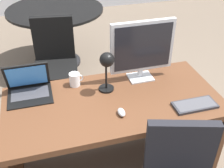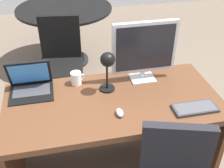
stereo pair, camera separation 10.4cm
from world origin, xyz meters
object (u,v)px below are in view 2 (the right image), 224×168
Objects in this scene: monitor at (145,49)px; meeting_table at (65,22)px; mouse at (120,113)px; coffee_mug at (76,78)px; meeting_chair_near at (62,70)px; desk at (112,116)px; desk_lamp at (108,64)px; keyboard at (195,108)px; laptop at (30,81)px.

meeting_table is (-0.52, 1.72, -0.40)m from monitor.
mouse is 0.07× the size of meeting_table.
coffee_mug is 0.90m from meeting_chair_near.
desk is at bearing -83.43° from meeting_table.
mouse is at bearing -85.42° from desk_lamp.
coffee_mug is at bearing -90.71° from meeting_table.
monitor is at bearing 18.90° from desk_lamp.
keyboard is 3.57× the size of mouse.
desk is 3.13× the size of monitor.
monitor is at bearing -73.15° from meeting_table.
desk_lamp is 1.16m from meeting_chair_near.
meeting_chair_near is at bearing 108.87° from desk_lamp.
desk_lamp is at bearing -71.13° from meeting_chair_near.
meeting_chair_near reaches higher than desk.
monitor reaches higher than keyboard.
desk_lamp is at bearing -161.10° from monitor.
laptop reaches higher than mouse.
monitor is 1.56× the size of laptop.
monitor reaches higher than desk.
laptop is 0.27× the size of meeting_table.
laptop is at bearing 166.19° from desk_lamp.
monitor reaches higher than meeting_chair_near.
meeting_table reaches higher than mouse.
coffee_mug is at bearing 147.41° from keyboard.
mouse is 0.52m from coffee_mug.
laptop reaches higher than meeting_chair_near.
keyboard is 0.70m from desk_lamp.
keyboard is (0.25, -0.46, -0.27)m from monitor.
coffee_mug reaches higher than keyboard.
laptop is 1.04× the size of keyboard.
desk is 14.19× the size of coffee_mug.
desk_lamp reaches higher than meeting_table.
desk_lamp is (0.58, -0.14, 0.16)m from laptop.
desk_lamp is at bearing -33.76° from coffee_mug.
coffee_mug is (-0.24, 0.23, 0.24)m from desk.
mouse is at bearing -87.73° from desk.
keyboard is 2.32m from meeting_table.
desk_lamp is (-0.32, -0.11, -0.04)m from monitor.
laptop is at bearing -107.53° from meeting_chair_near.
coffee_mug is at bearing 135.86° from desk.
laptop reaches higher than coffee_mug.
mouse is 0.09× the size of meeting_chair_near.
keyboard is 1.62m from meeting_chair_near.
meeting_chair_near is at bearing 72.47° from laptop.
desk_lamp is at bearing 147.88° from keyboard.
desk is 0.41m from coffee_mug.
desk is 0.59m from monitor.
coffee_mug reaches higher than mouse.
mouse is (0.61, -0.44, -0.06)m from laptop.
desk_lamp is at bearing 100.45° from desk.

